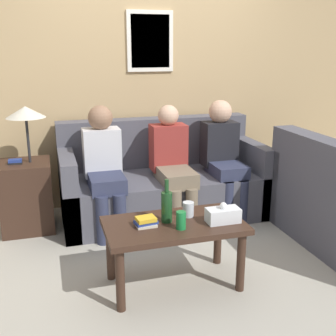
{
  "coord_description": "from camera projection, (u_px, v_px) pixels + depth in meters",
  "views": [
    {
      "loc": [
        -1.08,
        -3.35,
        1.65
      ],
      "look_at": [
        -0.14,
        -0.15,
        0.68
      ],
      "focal_mm": 45.0,
      "sensor_mm": 36.0,
      "label": 1
    }
  ],
  "objects": [
    {
      "name": "couch_main",
      "position": [
        162.0,
        183.0,
        4.25
      ],
      "size": [
        2.0,
        0.91,
        0.94
      ],
      "color": "#4C4C56",
      "rests_on": "ground_plane"
    },
    {
      "name": "side_table_with_lamp",
      "position": [
        27.0,
        189.0,
        3.87
      ],
      "size": [
        0.46,
        0.46,
        1.15
      ],
      "color": "#382319",
      "rests_on": "ground_plane"
    },
    {
      "name": "person_middle",
      "position": [
        172.0,
        161.0,
        3.99
      ],
      "size": [
        0.34,
        0.65,
        1.12
      ],
      "color": "#756651",
      "rests_on": "ground_plane"
    },
    {
      "name": "soda_can",
      "position": [
        181.0,
        220.0,
        2.8
      ],
      "size": [
        0.07,
        0.07,
        0.12
      ],
      "color": "#197A38",
      "rests_on": "coffee_table"
    },
    {
      "name": "book_stack",
      "position": [
        146.0,
        222.0,
        2.85
      ],
      "size": [
        0.16,
        0.11,
        0.06
      ],
      "color": "beige",
      "rests_on": "coffee_table"
    },
    {
      "name": "ground_plane",
      "position": [
        178.0,
        234.0,
        3.84
      ],
      "size": [
        16.0,
        16.0,
        0.0
      ],
      "primitive_type": "plane",
      "color": "#ADA899"
    },
    {
      "name": "coffee_table",
      "position": [
        174.0,
        233.0,
        2.93
      ],
      "size": [
        0.96,
        0.53,
        0.48
      ],
      "color": "#382319",
      "rests_on": "ground_plane"
    },
    {
      "name": "wine_bottle",
      "position": [
        167.0,
        206.0,
        2.9
      ],
      "size": [
        0.08,
        0.08,
        0.31
      ],
      "color": "#19421E",
      "rests_on": "coffee_table"
    },
    {
      "name": "person_right",
      "position": [
        223.0,
        153.0,
        4.16
      ],
      "size": [
        0.34,
        0.59,
        1.14
      ],
      "color": "#2D334C",
      "rests_on": "ground_plane"
    },
    {
      "name": "wall_back",
      "position": [
        150.0,
        81.0,
        4.41
      ],
      "size": [
        9.0,
        0.08,
        2.6
      ],
      "color": "tan",
      "rests_on": "ground_plane"
    },
    {
      "name": "drinking_glass",
      "position": [
        188.0,
        209.0,
        3.01
      ],
      "size": [
        0.08,
        0.08,
        0.11
      ],
      "color": "silver",
      "rests_on": "coffee_table"
    },
    {
      "name": "tissue_box",
      "position": [
        223.0,
        215.0,
        2.91
      ],
      "size": [
        0.23,
        0.12,
        0.14
      ],
      "color": "silver",
      "rests_on": "coffee_table"
    },
    {
      "name": "person_left",
      "position": [
        104.0,
        164.0,
        3.81
      ],
      "size": [
        0.34,
        0.61,
        1.14
      ],
      "color": "#2D334C",
      "rests_on": "ground_plane"
    }
  ]
}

